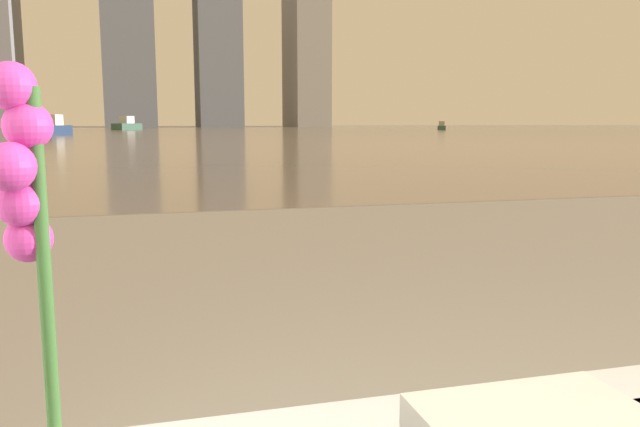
{
  "coord_description": "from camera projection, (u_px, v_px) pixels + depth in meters",
  "views": [
    {
      "loc": [
        -0.55,
        0.16,
        0.98
      ],
      "look_at": [
        0.1,
        2.57,
        0.61
      ],
      "focal_mm": 35.0,
      "sensor_mm": 36.0,
      "label": 1
    }
  ],
  "objects": [
    {
      "name": "skyline_tower_4",
      "position": [
        306.0,
        47.0,
        117.99
      ],
      "size": [
        6.43,
        13.68,
        30.09
      ],
      "color": "gray",
      "rests_on": "ground_plane"
    },
    {
      "name": "harbor_water",
      "position": [
        157.0,
        132.0,
        59.35
      ],
      "size": [
        180.0,
        110.0,
        0.01
      ],
      "color": "gray",
      "rests_on": "ground_plane"
    },
    {
      "name": "harbor_boat_0",
      "position": [
        53.0,
        128.0,
        47.01
      ],
      "size": [
        2.36,
        4.24,
        1.51
      ],
      "color": "navy",
      "rests_on": "harbor_water"
    },
    {
      "name": "harbor_boat_1",
      "position": [
        127.0,
        125.0,
        76.44
      ],
      "size": [
        3.6,
        4.58,
        1.66
      ],
      "color": "#335647",
      "rests_on": "harbor_water"
    },
    {
      "name": "harbor_boat_2",
      "position": [
        442.0,
        127.0,
        77.05
      ],
      "size": [
        2.04,
        2.93,
        1.04
      ],
      "color": "#335647",
      "rests_on": "harbor_water"
    }
  ]
}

